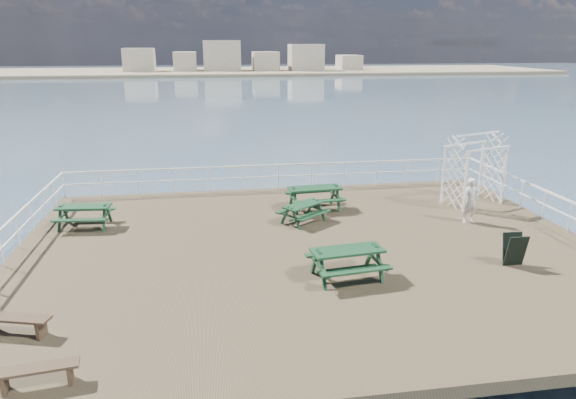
{
  "coord_description": "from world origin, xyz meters",
  "views": [
    {
      "loc": [
        -2.98,
        -14.47,
        6.09
      ],
      "look_at": [
        -0.42,
        1.64,
        1.1
      ],
      "focal_mm": 32.0,
      "sensor_mm": 36.0,
      "label": 1
    }
  ],
  "objects_px": {
    "flat_bench_near": "(37,372)",
    "trellis_arbor": "(474,173)",
    "picnic_table_a": "(84,212)",
    "picnic_table_d": "(347,257)",
    "picnic_table_b": "(315,193)",
    "flat_bench_far": "(16,321)",
    "picnic_table_c": "(303,209)",
    "person": "(471,201)"
  },
  "relations": [
    {
      "from": "picnic_table_a",
      "to": "trellis_arbor",
      "type": "height_order",
      "value": "trellis_arbor"
    },
    {
      "from": "picnic_table_a",
      "to": "picnic_table_d",
      "type": "relative_size",
      "value": 0.9
    },
    {
      "from": "flat_bench_far",
      "to": "picnic_table_b",
      "type": "bearing_deg",
      "value": 59.45
    },
    {
      "from": "picnic_table_d",
      "to": "flat_bench_far",
      "type": "distance_m",
      "value": 8.01
    },
    {
      "from": "picnic_table_c",
      "to": "picnic_table_d",
      "type": "relative_size",
      "value": 0.96
    },
    {
      "from": "flat_bench_near",
      "to": "flat_bench_far",
      "type": "height_order",
      "value": "flat_bench_far"
    },
    {
      "from": "picnic_table_d",
      "to": "trellis_arbor",
      "type": "relative_size",
      "value": 0.75
    },
    {
      "from": "flat_bench_far",
      "to": "person",
      "type": "relative_size",
      "value": 0.98
    },
    {
      "from": "flat_bench_near",
      "to": "person",
      "type": "xyz_separation_m",
      "value": [
        12.3,
        7.26,
        0.48
      ]
    },
    {
      "from": "flat_bench_far",
      "to": "person",
      "type": "height_order",
      "value": "person"
    },
    {
      "from": "picnic_table_a",
      "to": "picnic_table_b",
      "type": "height_order",
      "value": "picnic_table_b"
    },
    {
      "from": "flat_bench_far",
      "to": "flat_bench_near",
      "type": "bearing_deg",
      "value": -46.62
    },
    {
      "from": "picnic_table_b",
      "to": "picnic_table_c",
      "type": "bearing_deg",
      "value": -120.13
    },
    {
      "from": "picnic_table_b",
      "to": "picnic_table_d",
      "type": "relative_size",
      "value": 1.0
    },
    {
      "from": "picnic_table_b",
      "to": "person",
      "type": "distance_m",
      "value": 5.61
    },
    {
      "from": "person",
      "to": "flat_bench_near",
      "type": "bearing_deg",
      "value": -151.61
    },
    {
      "from": "picnic_table_d",
      "to": "picnic_table_a",
      "type": "bearing_deg",
      "value": 139.33
    },
    {
      "from": "picnic_table_a",
      "to": "flat_bench_near",
      "type": "distance_m",
      "value": 8.98
    },
    {
      "from": "picnic_table_a",
      "to": "picnic_table_c",
      "type": "bearing_deg",
      "value": -0.17
    },
    {
      "from": "picnic_table_c",
      "to": "picnic_table_d",
      "type": "xyz_separation_m",
      "value": [
        0.32,
        -4.61,
        0.11
      ]
    },
    {
      "from": "picnic_table_d",
      "to": "flat_bench_near",
      "type": "distance_m",
      "value": 7.73
    },
    {
      "from": "picnic_table_a",
      "to": "flat_bench_near",
      "type": "bearing_deg",
      "value": -78.25
    },
    {
      "from": "picnic_table_b",
      "to": "picnic_table_d",
      "type": "bearing_deg",
      "value": -97.58
    },
    {
      "from": "picnic_table_a",
      "to": "picnic_table_d",
      "type": "height_order",
      "value": "picnic_table_d"
    },
    {
      "from": "picnic_table_b",
      "to": "trellis_arbor",
      "type": "distance_m",
      "value": 6.3
    },
    {
      "from": "flat_bench_near",
      "to": "person",
      "type": "distance_m",
      "value": 14.3
    },
    {
      "from": "picnic_table_b",
      "to": "flat_bench_far",
      "type": "xyz_separation_m",
      "value": [
        -8.22,
        -7.69,
        -0.29
      ]
    },
    {
      "from": "picnic_table_d",
      "to": "flat_bench_near",
      "type": "relative_size",
      "value": 1.39
    },
    {
      "from": "picnic_table_a",
      "to": "picnic_table_c",
      "type": "xyz_separation_m",
      "value": [
        7.53,
        -0.72,
        -0.06
      ]
    },
    {
      "from": "picnic_table_a",
      "to": "person",
      "type": "height_order",
      "value": "person"
    },
    {
      "from": "person",
      "to": "flat_bench_far",
      "type": "bearing_deg",
      "value": -160.38
    },
    {
      "from": "picnic_table_c",
      "to": "flat_bench_near",
      "type": "distance_m",
      "value": 10.48
    },
    {
      "from": "picnic_table_b",
      "to": "person",
      "type": "xyz_separation_m",
      "value": [
        5.08,
        -2.37,
        0.18
      ]
    },
    {
      "from": "flat_bench_far",
      "to": "trellis_arbor",
      "type": "relative_size",
      "value": 0.56
    },
    {
      "from": "flat_bench_near",
      "to": "trellis_arbor",
      "type": "bearing_deg",
      "value": 27.42
    },
    {
      "from": "picnic_table_a",
      "to": "person",
      "type": "relative_size",
      "value": 1.18
    },
    {
      "from": "picnic_table_b",
      "to": "flat_bench_far",
      "type": "bearing_deg",
      "value": -140.87
    },
    {
      "from": "picnic_table_c",
      "to": "flat_bench_far",
      "type": "height_order",
      "value": "picnic_table_c"
    },
    {
      "from": "picnic_table_b",
      "to": "trellis_arbor",
      "type": "height_order",
      "value": "trellis_arbor"
    },
    {
      "from": "flat_bench_far",
      "to": "trellis_arbor",
      "type": "height_order",
      "value": "trellis_arbor"
    },
    {
      "from": "picnic_table_a",
      "to": "flat_bench_near",
      "type": "relative_size",
      "value": 1.25
    },
    {
      "from": "trellis_arbor",
      "to": "flat_bench_near",
      "type": "bearing_deg",
      "value": -164.83
    }
  ]
}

